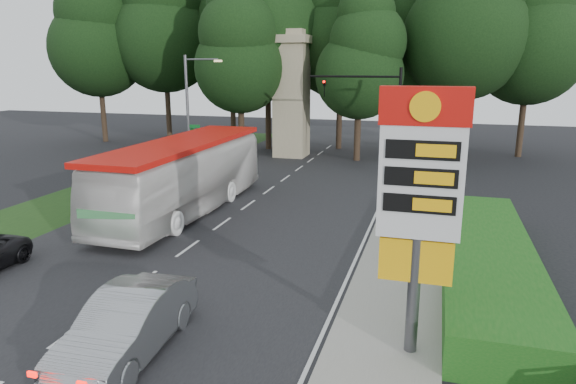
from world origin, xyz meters
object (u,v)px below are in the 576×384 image
(gas_station_pylon, at_px, (420,188))
(traffic_signal_mast, at_px, (379,107))
(transit_bus, at_px, (184,177))
(sedan_silver, at_px, (128,325))
(streetlight_signs, at_px, (190,108))
(monument, at_px, (292,94))

(gas_station_pylon, xyz_separation_m, traffic_signal_mast, (-3.52, 22.00, 0.22))
(transit_bus, relative_size, sedan_silver, 2.59)
(gas_station_pylon, bearing_deg, streetlight_signs, 128.96)
(monument, height_order, transit_bus, monument)
(monument, relative_size, transit_bus, 0.76)
(streetlight_signs, xyz_separation_m, transit_bus, (4.37, -9.62, -2.60))
(sedan_silver, bearing_deg, traffic_signal_mast, 78.02)
(traffic_signal_mast, xyz_separation_m, sedan_silver, (-3.49, -24.05, -3.84))
(streetlight_signs, xyz_separation_m, sedan_silver, (9.18, -22.06, -3.60))
(monument, xyz_separation_m, sedan_silver, (4.19, -30.06, -4.27))
(monument, distance_m, transit_bus, 17.92)
(gas_station_pylon, xyz_separation_m, monument, (-11.20, 28.01, 0.66))
(streetlight_signs, bearing_deg, transit_bus, -65.59)
(traffic_signal_mast, height_order, transit_bus, traffic_signal_mast)
(streetlight_signs, xyz_separation_m, monument, (4.99, 7.99, 0.67))
(traffic_signal_mast, height_order, monument, monument)
(gas_station_pylon, relative_size, sedan_silver, 1.35)
(gas_station_pylon, distance_m, streetlight_signs, 25.74)
(traffic_signal_mast, bearing_deg, gas_station_pylon, -80.91)
(gas_station_pylon, xyz_separation_m, transit_bus, (-11.82, 10.40, -2.61))
(gas_station_pylon, height_order, monument, monument)
(streetlight_signs, distance_m, transit_bus, 10.88)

